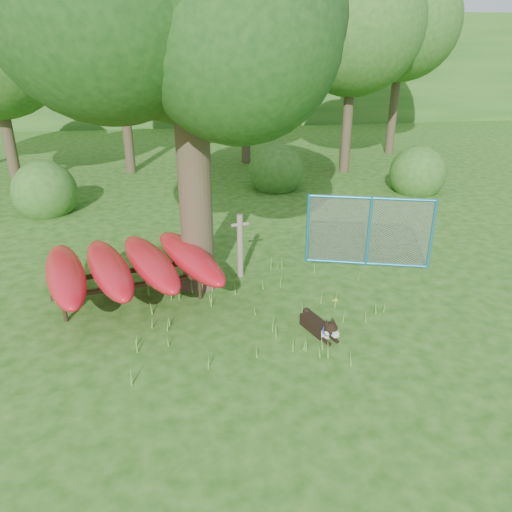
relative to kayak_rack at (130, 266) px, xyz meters
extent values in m
plane|color=#1C480E|center=(2.11, -1.65, -0.75)|extent=(80.00, 80.00, 0.00)
cylinder|color=#3B3020|center=(1.28, 0.66, 1.76)|extent=(0.77, 0.77, 5.01)
cone|color=#3B3020|center=(1.28, 0.66, -0.50)|extent=(1.16, 1.16, 0.50)
sphere|color=#153F12|center=(2.51, 1.56, 4.26)|extent=(3.61, 3.61, 3.61)
sphere|color=#153F12|center=(2.05, -0.40, 3.86)|extent=(3.21, 3.21, 3.21)
cylinder|color=#3B3020|center=(1.87, 0.80, 2.46)|extent=(1.29, 0.93, 1.07)
cylinder|color=#3B3020|center=(0.75, 0.74, 2.86)|extent=(1.17, 0.50, 1.03)
cylinder|color=#706354|center=(2.16, 0.82, -0.07)|extent=(0.15, 0.15, 1.36)
cylinder|color=#706354|center=(2.16, 0.82, 0.40)|extent=(0.37, 0.14, 0.07)
cylinder|color=black|center=(-1.13, -0.57, -0.52)|extent=(0.09, 0.09, 0.47)
cylinder|color=black|center=(1.27, -0.07, -0.52)|extent=(0.09, 0.09, 0.47)
cylinder|color=black|center=(-1.27, 0.07, -0.52)|extent=(0.09, 0.09, 0.47)
cylinder|color=black|center=(1.13, 0.57, -0.52)|extent=(0.09, 0.09, 0.47)
cube|color=black|center=(0.07, -0.32, -0.26)|extent=(2.79, 0.65, 0.08)
cube|color=black|center=(-0.07, 0.32, -0.26)|extent=(2.79, 0.65, 0.08)
ellipsoid|color=red|center=(-1.11, -0.23, 0.00)|extent=(1.41, 2.91, 0.45)
ellipsoid|color=red|center=(-0.37, -0.08, 0.00)|extent=(1.50, 2.90, 0.45)
ellipsoid|color=red|center=(0.37, 0.08, 0.00)|extent=(1.58, 2.89, 0.45)
ellipsoid|color=red|center=(1.11, 0.23, 0.00)|extent=(1.67, 2.88, 0.45)
cube|color=black|center=(3.18, -1.52, -0.65)|extent=(0.44, 0.66, 0.21)
cube|color=white|center=(3.28, -1.77, -0.65)|extent=(0.23, 0.19, 0.20)
sphere|color=black|center=(3.33, -1.92, -0.49)|extent=(0.23, 0.23, 0.23)
cube|color=white|center=(3.37, -2.02, -0.52)|extent=(0.13, 0.15, 0.08)
sphere|color=white|center=(3.27, -1.96, -0.52)|extent=(0.11, 0.11, 0.11)
sphere|color=white|center=(3.40, -1.91, -0.52)|extent=(0.11, 0.11, 0.11)
cone|color=black|center=(3.26, -1.91, -0.36)|extent=(0.09, 0.11, 0.11)
cone|color=black|center=(3.38, -1.86, -0.36)|extent=(0.12, 0.12, 0.11)
cylinder|color=black|center=(3.25, -1.92, -0.71)|extent=(0.15, 0.27, 0.06)
cylinder|color=black|center=(3.40, -1.86, -0.71)|extent=(0.15, 0.27, 0.06)
sphere|color=black|center=(3.10, -1.19, -0.56)|extent=(0.14, 0.14, 0.14)
torus|color=#1737B2|center=(3.31, -1.85, -0.54)|extent=(0.23, 0.14, 0.22)
cylinder|color=teal|center=(3.72, 1.34, 0.04)|extent=(0.09, 0.09, 1.58)
cylinder|color=teal|center=(4.98, 0.97, 0.04)|extent=(0.09, 0.09, 1.58)
cylinder|color=teal|center=(6.24, 0.60, 0.04)|extent=(0.09, 0.09, 1.58)
cylinder|color=teal|center=(4.98, 0.97, 0.79)|extent=(2.55, 0.80, 0.06)
cylinder|color=teal|center=(4.98, 0.97, -0.71)|extent=(2.55, 0.80, 0.06)
plane|color=gray|center=(4.98, 0.97, 0.04)|extent=(2.53, 0.74, 2.64)
cylinder|color=#5D9631|center=(3.72, -0.85, -0.66)|extent=(0.02, 0.02, 0.19)
sphere|color=yellow|center=(3.72, -0.85, -0.56)|extent=(0.03, 0.03, 0.03)
sphere|color=yellow|center=(3.75, -0.82, -0.55)|extent=(0.03, 0.03, 0.03)
sphere|color=yellow|center=(3.69, -0.84, -0.57)|extent=(0.03, 0.03, 0.03)
sphere|color=yellow|center=(3.75, -0.87, -0.56)|extent=(0.03, 0.03, 0.03)
sphere|color=yellow|center=(3.71, -0.88, -0.55)|extent=(0.03, 0.03, 0.03)
cylinder|color=#3B3020|center=(-4.39, 8.35, 1.35)|extent=(0.36, 0.36, 4.20)
cylinder|color=#3B3020|center=(-0.89, 10.35, 1.87)|extent=(0.36, 0.36, 5.25)
sphere|color=#28591C|center=(-0.89, 10.35, 4.87)|extent=(5.20, 5.20, 5.20)
cylinder|color=#3B3020|center=(3.61, 11.35, 1.17)|extent=(0.36, 0.36, 3.85)
sphere|color=#28591C|center=(3.61, 11.35, 3.37)|extent=(4.00, 4.00, 4.00)
cylinder|color=#3B3020|center=(7.11, 9.35, 1.63)|extent=(0.36, 0.36, 4.76)
sphere|color=#28591C|center=(7.11, 9.35, 4.35)|extent=(4.80, 4.80, 4.80)
cylinder|color=#3B3020|center=(10.11, 12.35, 1.70)|extent=(0.36, 0.36, 4.90)
sphere|color=#28591C|center=(10.11, 12.35, 4.50)|extent=(4.60, 4.60, 4.60)
sphere|color=#28591C|center=(-2.89, 5.85, -0.75)|extent=(1.80, 1.80, 1.80)
sphere|color=#28591C|center=(8.61, 6.35, -0.75)|extent=(1.80, 1.80, 1.80)
sphere|color=#28591C|center=(4.11, 7.35, -0.75)|extent=(1.80, 1.80, 1.80)
cube|color=#28591C|center=(2.11, 26.35, 2.25)|extent=(80.00, 12.00, 6.00)
camera|label=1|loc=(1.12, -8.67, 3.87)|focal=35.00mm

